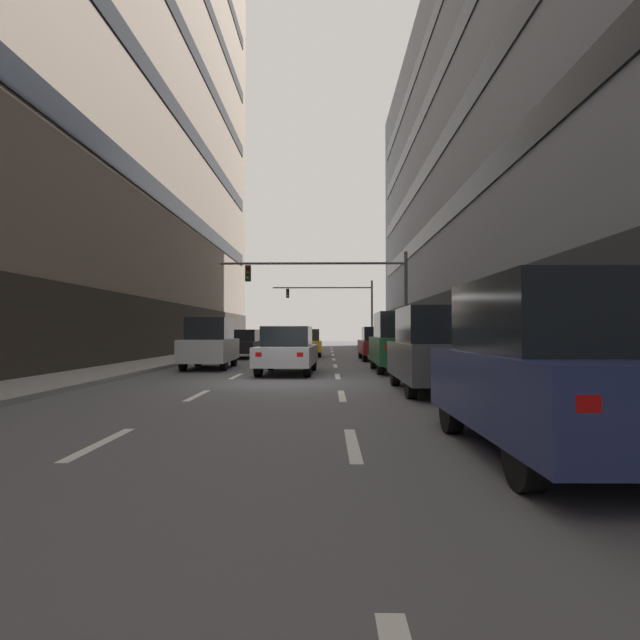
# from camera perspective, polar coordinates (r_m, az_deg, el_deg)

# --- Properties ---
(ground_plane) EXTENTS (120.00, 120.00, 0.00)m
(ground_plane) POSITION_cam_1_polar(r_m,az_deg,el_deg) (14.86, -4.40, -7.06)
(ground_plane) COLOR #515156
(sidewalk_left) EXTENTS (2.63, 80.00, 0.14)m
(sidewalk_left) POSITION_cam_1_polar(r_m,az_deg,el_deg) (16.68, -26.84, -6.05)
(sidewalk_left) COLOR gray
(sidewalk_left) RESTS_ON ground
(sidewalk_right) EXTENTS (2.63, 80.00, 0.14)m
(sidewalk_right) POSITION_cam_1_polar(r_m,az_deg,el_deg) (15.61, 19.70, -6.45)
(sidewalk_right) COLOR gray
(sidewalk_right) RESTS_ON ground
(lane_stripe_l1_s2) EXTENTS (0.16, 2.00, 0.01)m
(lane_stripe_l1_s2) POSITION_cam_1_polar(r_m,az_deg,el_deg) (7.52, -23.55, -12.65)
(lane_stripe_l1_s2) COLOR silver
(lane_stripe_l1_s2) RESTS_ON ground
(lane_stripe_l1_s3) EXTENTS (0.16, 2.00, 0.01)m
(lane_stripe_l1_s3) POSITION_cam_1_polar(r_m,az_deg,el_deg) (12.20, -13.70, -8.28)
(lane_stripe_l1_s3) COLOR silver
(lane_stripe_l1_s3) RESTS_ON ground
(lane_stripe_l1_s4) EXTENTS (0.16, 2.00, 0.01)m
(lane_stripe_l1_s4) POSITION_cam_1_polar(r_m,az_deg,el_deg) (17.06, -9.44, -6.28)
(lane_stripe_l1_s4) COLOR silver
(lane_stripe_l1_s4) RESTS_ON ground
(lane_stripe_l1_s5) EXTENTS (0.16, 2.00, 0.01)m
(lane_stripe_l1_s5) POSITION_cam_1_polar(r_m,az_deg,el_deg) (21.98, -7.10, -5.15)
(lane_stripe_l1_s5) COLOR silver
(lane_stripe_l1_s5) RESTS_ON ground
(lane_stripe_l1_s6) EXTENTS (0.16, 2.00, 0.01)m
(lane_stripe_l1_s6) POSITION_cam_1_polar(r_m,az_deg,el_deg) (26.93, -5.62, -4.43)
(lane_stripe_l1_s6) COLOR silver
(lane_stripe_l1_s6) RESTS_ON ground
(lane_stripe_l1_s7) EXTENTS (0.16, 2.00, 0.01)m
(lane_stripe_l1_s7) POSITION_cam_1_polar(r_m,az_deg,el_deg) (31.90, -4.61, -3.94)
(lane_stripe_l1_s7) COLOR silver
(lane_stripe_l1_s7) RESTS_ON ground
(lane_stripe_l1_s8) EXTENTS (0.16, 2.00, 0.01)m
(lane_stripe_l1_s8) POSITION_cam_1_polar(r_m,az_deg,el_deg) (36.87, -3.86, -3.58)
(lane_stripe_l1_s8) COLOR silver
(lane_stripe_l1_s8) RESTS_ON ground
(lane_stripe_l1_s9) EXTENTS (0.16, 2.00, 0.01)m
(lane_stripe_l1_s9) POSITION_cam_1_polar(r_m,az_deg,el_deg) (41.86, -3.30, -3.30)
(lane_stripe_l1_s9) COLOR silver
(lane_stripe_l1_s9) RESTS_ON ground
(lane_stripe_l1_s10) EXTENTS (0.16, 2.00, 0.01)m
(lane_stripe_l1_s10) POSITION_cam_1_polar(r_m,az_deg,el_deg) (46.84, -2.85, -3.08)
(lane_stripe_l1_s10) COLOR silver
(lane_stripe_l1_s10) RESTS_ON ground
(lane_stripe_l2_s2) EXTENTS (0.16, 2.00, 0.01)m
(lane_stripe_l2_s2) POSITION_cam_1_polar(r_m,az_deg,el_deg) (6.89, 3.69, -13.82)
(lane_stripe_l2_s2) COLOR silver
(lane_stripe_l2_s2) RESTS_ON ground
(lane_stripe_l2_s3) EXTENTS (0.16, 2.00, 0.01)m
(lane_stripe_l2_s3) POSITION_cam_1_polar(r_m,az_deg,el_deg) (11.82, 2.48, -8.54)
(lane_stripe_l2_s3) COLOR silver
(lane_stripe_l2_s3) RESTS_ON ground
(lane_stripe_l2_s4) EXTENTS (0.16, 2.00, 0.01)m
(lane_stripe_l2_s4) POSITION_cam_1_polar(r_m,az_deg,el_deg) (16.79, 2.00, -6.37)
(lane_stripe_l2_s4) COLOR silver
(lane_stripe_l2_s4) RESTS_ON ground
(lane_stripe_l2_s5) EXTENTS (0.16, 2.00, 0.01)m
(lane_stripe_l2_s5) POSITION_cam_1_polar(r_m,az_deg,el_deg) (21.77, 1.74, -5.20)
(lane_stripe_l2_s5) COLOR silver
(lane_stripe_l2_s5) RESTS_ON ground
(lane_stripe_l2_s6) EXTENTS (0.16, 2.00, 0.01)m
(lane_stripe_l2_s6) POSITION_cam_1_polar(r_m,az_deg,el_deg) (26.76, 1.58, -4.46)
(lane_stripe_l2_s6) COLOR silver
(lane_stripe_l2_s6) RESTS_ON ground
(lane_stripe_l2_s7) EXTENTS (0.16, 2.00, 0.01)m
(lane_stripe_l2_s7) POSITION_cam_1_polar(r_m,az_deg,el_deg) (31.76, 1.46, -3.95)
(lane_stripe_l2_s7) COLOR silver
(lane_stripe_l2_s7) RESTS_ON ground
(lane_stripe_l2_s8) EXTENTS (0.16, 2.00, 0.01)m
(lane_stripe_l2_s8) POSITION_cam_1_polar(r_m,az_deg,el_deg) (36.75, 1.38, -3.59)
(lane_stripe_l2_s8) COLOR silver
(lane_stripe_l2_s8) RESTS_ON ground
(lane_stripe_l2_s9) EXTENTS (0.16, 2.00, 0.01)m
(lane_stripe_l2_s9) POSITION_cam_1_polar(r_m,az_deg,el_deg) (41.75, 1.32, -3.31)
(lane_stripe_l2_s9) COLOR silver
(lane_stripe_l2_s9) RESTS_ON ground
(lane_stripe_l2_s10) EXTENTS (0.16, 2.00, 0.01)m
(lane_stripe_l2_s10) POSITION_cam_1_polar(r_m,az_deg,el_deg) (46.74, 1.27, -3.09)
(lane_stripe_l2_s10) COLOR silver
(lane_stripe_l2_s10) RESTS_ON ground
(car_driving_0) EXTENTS (2.04, 4.51, 1.66)m
(car_driving_0) POSITION_cam_1_polar(r_m,az_deg,el_deg) (17.88, -3.67, -3.44)
(car_driving_0) COLOR black
(car_driving_0) RESTS_ON ground
(car_driving_1) EXTENTS (1.96, 4.30, 1.58)m
(car_driving_1) POSITION_cam_1_polar(r_m,az_deg,el_deg) (28.47, -8.51, -2.69)
(car_driving_1) COLOR black
(car_driving_1) RESTS_ON ground
(taxi_driving_2) EXTENTS (1.94, 4.36, 1.79)m
(taxi_driving_2) POSITION_cam_1_polar(r_m,az_deg,el_deg) (29.80, -1.63, -2.61)
(taxi_driving_2) COLOR black
(taxi_driving_2) RESTS_ON ground
(car_driving_3) EXTENTS (1.90, 4.25, 2.03)m
(car_driving_3) POSITION_cam_1_polar(r_m,az_deg,el_deg) (20.75, -12.29, -2.59)
(car_driving_3) COLOR black
(car_driving_3) RESTS_ON ground
(car_parked_0) EXTENTS (1.89, 4.43, 2.14)m
(car_parked_0) POSITION_cam_1_polar(r_m,az_deg,el_deg) (6.71, 24.17, -4.91)
(car_parked_0) COLOR black
(car_parked_0) RESTS_ON ground
(car_parked_1) EXTENTS (1.81, 4.33, 2.10)m
(car_parked_1) POSITION_cam_1_polar(r_m,az_deg,el_deg) (12.86, 12.75, -3.27)
(car_parked_1) COLOR black
(car_parked_1) RESTS_ON ground
(car_parked_2) EXTENTS (1.92, 4.54, 2.19)m
(car_parked_2) POSITION_cam_1_polar(r_m,az_deg,el_deg) (18.89, 8.92, -2.49)
(car_parked_2) COLOR black
(car_parked_2) RESTS_ON ground
(car_parked_3) EXTENTS (1.93, 4.58, 1.72)m
(car_parked_3) POSITION_cam_1_polar(r_m,az_deg,el_deg) (26.23, 6.66, -2.68)
(car_parked_3) COLOR black
(car_parked_3) RESTS_ON ground
(traffic_signal_0) EXTENTS (9.83, 0.35, 5.52)m
(traffic_signal_0) POSITION_cam_1_polar(r_m,az_deg,el_deg) (26.48, 2.68, 4.10)
(traffic_signal_0) COLOR #4C4C51
(traffic_signal_0) RESTS_ON sidewalk_right
(traffic_signal_1) EXTENTS (9.26, 0.35, 6.03)m
(traffic_signal_1) POSITION_cam_1_polar(r_m,az_deg,el_deg) (46.63, 2.32, 2.15)
(traffic_signal_1) COLOR #4C4C51
(traffic_signal_1) RESTS_ON sidewalk_right
(pedestrian_0) EXTENTS (0.36, 0.46, 1.68)m
(pedestrian_0) POSITION_cam_1_polar(r_m,az_deg,el_deg) (15.58, 20.55, -2.59)
(pedestrian_0) COLOR brown
(pedestrian_0) RESTS_ON sidewalk_right
(pedestrian_1) EXTENTS (0.36, 0.45, 1.49)m
(pedestrian_1) POSITION_cam_1_polar(r_m,az_deg,el_deg) (23.51, 14.68, -2.46)
(pedestrian_1) COLOR #383D59
(pedestrian_1) RESTS_ON sidewalk_right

